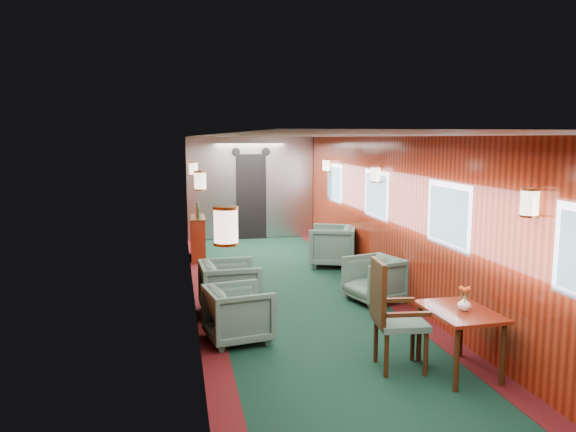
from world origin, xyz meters
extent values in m
plane|color=black|center=(0.00, 0.00, 0.00)|extent=(12.00, 12.00, 0.00)
cube|color=silver|center=(0.00, 0.00, 2.35)|extent=(3.00, 12.00, 0.10)
cube|color=silver|center=(0.00, 0.00, 2.36)|extent=(1.20, 12.00, 0.06)
cube|color=maroon|center=(0.00, 6.00, 1.20)|extent=(3.00, 0.10, 2.40)
cube|color=maroon|center=(-1.50, 0.00, 1.20)|extent=(0.10, 12.00, 2.40)
cube|color=maroon|center=(1.50, 0.00, 1.20)|extent=(0.10, 12.00, 2.40)
cube|color=#3B0B0D|center=(-1.35, 0.00, 0.00)|extent=(0.30, 12.00, 0.01)
cube|color=#3B0B0D|center=(1.35, 0.00, 0.00)|extent=(0.30, 12.00, 0.01)
cube|color=#A2A5A9|center=(0.00, 5.92, 1.20)|extent=(2.98, 0.12, 2.38)
cube|color=black|center=(0.00, 5.84, 1.00)|extent=(0.70, 0.06, 2.00)
cylinder|color=black|center=(-0.35, 5.85, 2.05)|extent=(0.20, 0.04, 0.20)
cylinder|color=black|center=(0.35, 5.85, 2.05)|extent=(0.20, 0.04, 0.20)
cube|color=silver|center=(1.49, -1.00, 1.45)|extent=(0.02, 1.10, 0.80)
cube|color=#3F5E5E|center=(1.48, -1.00, 1.45)|extent=(0.01, 0.96, 0.66)
cube|color=silver|center=(1.49, 1.50, 1.45)|extent=(0.02, 1.10, 0.80)
cube|color=#3F5E5E|center=(1.48, 1.50, 1.45)|extent=(0.01, 0.96, 0.66)
cube|color=silver|center=(1.49, 4.00, 1.45)|extent=(0.02, 1.10, 0.80)
cube|color=#3F5E5E|center=(1.48, 4.00, 1.45)|extent=(0.01, 0.96, 0.66)
cylinder|color=#FADEC3|center=(-1.40, -3.50, 1.80)|extent=(0.16, 0.16, 0.24)
cylinder|color=gold|center=(-1.40, -3.50, 1.68)|extent=(0.17, 0.17, 0.02)
cylinder|color=#FADEC3|center=(1.40, -2.70, 1.80)|extent=(0.16, 0.16, 0.24)
cylinder|color=gold|center=(1.40, -2.70, 1.68)|extent=(0.17, 0.17, 0.02)
cylinder|color=#FADEC3|center=(-1.40, 0.50, 1.80)|extent=(0.16, 0.16, 0.24)
cylinder|color=gold|center=(-1.40, 0.50, 1.68)|extent=(0.17, 0.17, 0.02)
cylinder|color=#FADEC3|center=(1.40, 1.30, 1.80)|extent=(0.16, 0.16, 0.24)
cylinder|color=gold|center=(1.40, 1.30, 1.68)|extent=(0.17, 0.17, 0.02)
cylinder|color=#FADEC3|center=(-1.40, 3.50, 1.80)|extent=(0.16, 0.16, 0.24)
cylinder|color=gold|center=(-1.40, 3.50, 1.68)|extent=(0.17, 0.17, 0.02)
cylinder|color=#FADEC3|center=(1.40, 4.30, 1.80)|extent=(0.16, 0.16, 0.24)
cylinder|color=gold|center=(1.40, 4.30, 1.68)|extent=(0.17, 0.17, 0.02)
cube|color=maroon|center=(1.05, -2.18, 0.64)|extent=(0.66, 0.91, 0.04)
cylinder|color=#391F0C|center=(0.82, -2.57, 0.31)|extent=(0.05, 0.05, 0.63)
cylinder|color=#391F0C|center=(1.32, -2.55, 0.31)|extent=(0.05, 0.05, 0.63)
cylinder|color=#391F0C|center=(0.79, -1.81, 0.31)|extent=(0.05, 0.05, 0.63)
cylinder|color=#391F0C|center=(1.28, -1.79, 0.31)|extent=(0.05, 0.05, 0.63)
cube|color=#1B4038|center=(0.51, -1.97, 0.49)|extent=(0.53, 0.53, 0.06)
cube|color=#391F0C|center=(0.27, -1.95, 0.83)|extent=(0.09, 0.45, 0.64)
cube|color=#1B4038|center=(0.29, -1.95, 0.77)|extent=(0.05, 0.34, 0.38)
cube|color=#391F0C|center=(0.49, -2.21, 0.66)|extent=(0.45, 0.09, 0.04)
cube|color=#391F0C|center=(0.53, -1.72, 0.66)|extent=(0.45, 0.09, 0.04)
cylinder|color=#391F0C|center=(0.29, -2.15, 0.23)|extent=(0.05, 0.05, 0.46)
cylinder|color=#391F0C|center=(0.69, -2.19, 0.23)|extent=(0.05, 0.05, 0.46)
cylinder|color=#391F0C|center=(0.33, -1.75, 0.23)|extent=(0.05, 0.05, 0.46)
cylinder|color=#391F0C|center=(0.73, -1.79, 0.23)|extent=(0.05, 0.05, 0.46)
cube|color=maroon|center=(-1.34, 3.88, 0.41)|extent=(0.27, 0.91, 0.82)
cube|color=#391F0C|center=(-1.33, 3.88, 0.82)|extent=(0.29, 0.93, 0.02)
cylinder|color=#214327|center=(-1.32, 3.65, 0.94)|extent=(0.07, 0.07, 0.22)
cylinder|color=#214327|center=(-1.32, 3.97, 0.97)|extent=(0.06, 0.06, 0.28)
cylinder|color=gold|center=(-1.32, 4.15, 0.92)|extent=(0.08, 0.08, 0.18)
imported|color=white|center=(1.08, -2.20, 0.73)|extent=(0.18, 0.18, 0.14)
imported|color=#1B4038|center=(-1.04, -0.84, 0.33)|extent=(0.85, 0.83, 0.66)
imported|color=#1B4038|center=(-1.04, 0.24, 0.36)|extent=(0.83, 0.81, 0.72)
imported|color=#1B4038|center=(1.08, 0.38, 0.33)|extent=(0.90, 0.88, 0.66)
imported|color=#1B4038|center=(1.10, 2.72, 0.38)|extent=(1.06, 1.05, 0.76)
camera|label=1|loc=(-1.71, -7.19, 2.38)|focal=35.00mm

